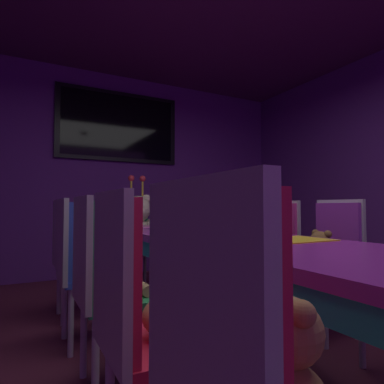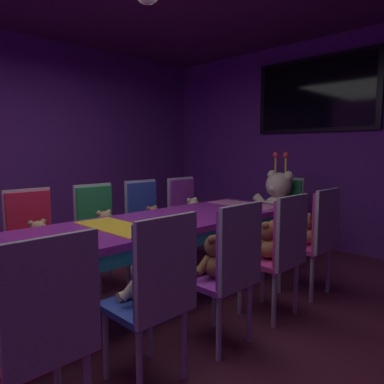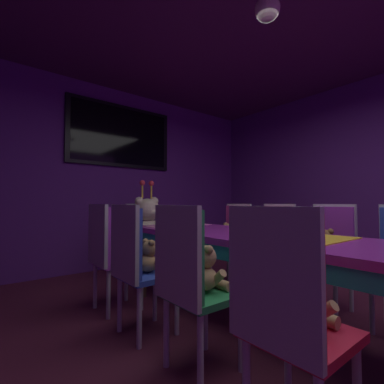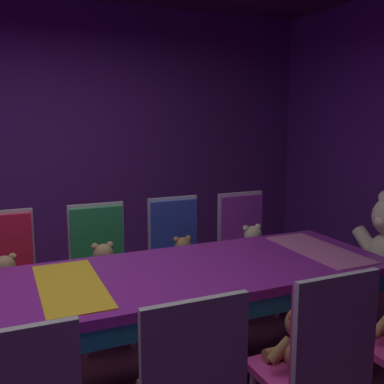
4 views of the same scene
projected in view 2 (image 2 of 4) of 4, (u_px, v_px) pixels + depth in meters
ground_plane at (120, 320)px, 2.84m from camera, size 7.90×7.90×0.00m
wall_back at (316, 144)px, 4.93m from camera, size 5.20×0.12×2.80m
banquet_table at (118, 238)px, 2.76m from camera, size 0.90×3.77×0.75m
chair_left_2 at (32, 234)px, 3.16m from camera, size 0.42×0.41×0.98m
teddy_left_2 at (39, 239)px, 3.06m from camera, size 0.23×0.29×0.28m
chair_left_3 at (98, 223)px, 3.60m from camera, size 0.42×0.41×0.98m
teddy_left_3 at (105, 227)px, 3.50m from camera, size 0.23×0.30×0.29m
chair_left_4 at (145, 215)px, 4.05m from camera, size 0.42×0.41×0.98m
teddy_left_4 at (153, 219)px, 3.96m from camera, size 0.21×0.27×0.26m
chair_left_5 at (185, 209)px, 4.46m from camera, size 0.42×0.41×0.98m
teddy_left_5 at (193, 212)px, 4.36m from camera, size 0.24×0.31×0.29m
chair_right_1 at (46, 323)px, 1.53m from camera, size 0.42×0.41×0.98m
teddy_right_1 at (32, 312)px, 1.63m from camera, size 0.27×0.35×0.33m
chair_right_2 at (158, 285)px, 1.96m from camera, size 0.42×0.41×0.98m
teddy_right_2 at (142, 283)px, 2.06m from camera, size 0.22×0.28×0.26m
chair_right_3 at (231, 262)px, 2.36m from camera, size 0.42×0.41×0.98m
teddy_right_3 at (215, 259)px, 2.47m from camera, size 0.25×0.32×0.30m
chair_right_4 at (283, 245)px, 2.80m from camera, size 0.42×0.41×0.98m
teddy_right_4 at (267, 242)px, 2.90m from camera, size 0.25×0.32×0.31m
chair_right_5 at (318, 232)px, 3.23m from camera, size 0.42×0.41×0.98m
teddy_right_5 at (303, 231)px, 3.34m from camera, size 0.23×0.30×0.29m
throne_chair at (285, 209)px, 4.48m from camera, size 0.41×0.42×0.98m
king_teddy_bear at (278, 200)px, 4.35m from camera, size 0.65×0.51×0.84m
wall_tv at (315, 95)px, 4.79m from camera, size 1.68×0.06×0.98m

